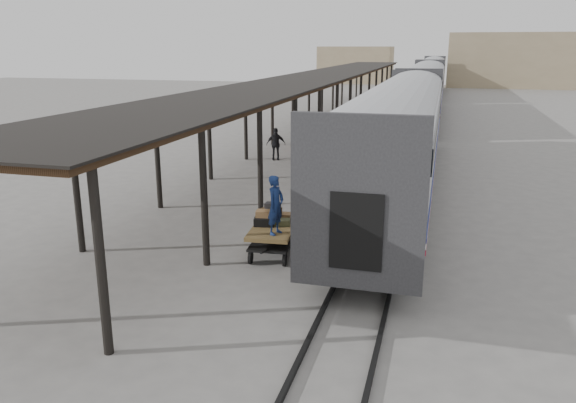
# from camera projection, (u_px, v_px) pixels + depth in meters

# --- Properties ---
(ground) EXTENTS (160.00, 160.00, 0.00)m
(ground) POSITION_uv_depth(u_px,v_px,m) (272.00, 246.00, 17.61)
(ground) COLOR slate
(ground) RESTS_ON ground
(train) EXTENTS (3.45, 76.01, 4.01)m
(train) POSITION_uv_depth(u_px,v_px,m) (424.00, 87.00, 47.47)
(train) COLOR silver
(train) RESTS_ON ground
(canopy) EXTENTS (4.90, 64.30, 4.15)m
(canopy) POSITION_uv_depth(u_px,v_px,m) (324.00, 76.00, 39.71)
(canopy) COLOR #422B19
(canopy) RESTS_ON ground
(rails) EXTENTS (1.54, 150.00, 0.12)m
(rails) POSITION_uv_depth(u_px,v_px,m) (422.00, 118.00, 48.37)
(rails) COLOR black
(rails) RESTS_ON ground
(building_far) EXTENTS (18.00, 10.00, 8.00)m
(building_far) POSITION_uv_depth(u_px,v_px,m) (509.00, 60.00, 85.44)
(building_far) COLOR tan
(building_far) RESTS_ON ground
(building_left) EXTENTS (12.00, 8.00, 6.00)m
(building_left) POSITION_uv_depth(u_px,v_px,m) (356.00, 65.00, 95.55)
(building_left) COLOR tan
(building_left) RESTS_ON ground
(baggage_cart) EXTENTS (1.46, 2.50, 0.86)m
(baggage_cart) POSITION_uv_depth(u_px,v_px,m) (274.00, 233.00, 16.81)
(baggage_cart) COLOR brown
(baggage_cart) RESTS_ON ground
(suitcase_stack) EXTENTS (1.12, 1.22, 0.58)m
(suitcase_stack) POSITION_uv_depth(u_px,v_px,m) (272.00, 216.00, 17.06)
(suitcase_stack) COLOR #37373A
(suitcase_stack) RESTS_ON baggage_cart
(luggage_tug) EXTENTS (1.04, 1.64, 1.42)m
(luggage_tug) POSITION_uv_depth(u_px,v_px,m) (322.00, 139.00, 33.65)
(luggage_tug) COLOR maroon
(luggage_tug) RESTS_ON ground
(porter) EXTENTS (0.56, 0.71, 1.70)m
(porter) POSITION_uv_depth(u_px,v_px,m) (276.00, 205.00, 15.86)
(porter) COLOR navy
(porter) RESTS_ON baggage_cart
(pedestrian) EXTENTS (1.12, 0.76, 1.77)m
(pedestrian) POSITION_uv_depth(u_px,v_px,m) (276.00, 144.00, 30.63)
(pedestrian) COLOR black
(pedestrian) RESTS_ON ground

